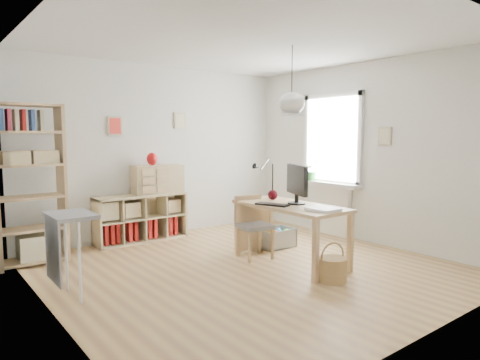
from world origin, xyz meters
TOP-DOWN VIEW (x-y plane):
  - ground at (0.00, 0.00)m, footprint 4.50×4.50m
  - room_shell at (0.55, -0.15)m, footprint 4.50×4.50m
  - window_unit at (2.23, 0.60)m, footprint 0.07×1.16m
  - radiator at (2.19, 0.60)m, footprint 0.10×0.80m
  - windowsill at (2.14, 0.60)m, footprint 0.22×1.20m
  - desk at (0.55, -0.15)m, footprint 0.70×1.50m
  - cube_shelf at (-0.47, 2.08)m, footprint 1.40×0.38m
  - tall_bookshelf at (-2.04, 1.80)m, footprint 0.80×0.38m
  - side_table at (-2.04, 0.35)m, footprint 0.40×0.55m
  - chair at (0.35, 0.35)m, footprint 0.46×0.46m
  - wicker_basket at (0.44, -0.93)m, footprint 0.32×0.32m
  - storage_chest at (0.94, 0.59)m, footprint 0.52×0.59m
  - monitor at (0.63, -0.18)m, footprint 0.27×0.54m
  - keyboard at (0.33, -0.06)m, footprint 0.29×0.44m
  - task_lamp at (0.59, 0.42)m, footprint 0.47×0.17m
  - yarn_ball at (0.64, 0.27)m, footprint 0.13×0.13m
  - paper_tray at (0.53, -0.70)m, footprint 0.28×0.35m
  - drawer_chest at (-0.17, 2.04)m, footprint 0.79×0.42m
  - red_vase at (-0.25, 2.04)m, footprint 0.16×0.16m
  - potted_plant at (2.12, 0.95)m, footprint 0.31×0.28m

SIDE VIEW (x-z plane):
  - ground at x=0.00m, z-range 0.00..0.00m
  - wicker_basket at x=0.44m, z-range -0.08..0.36m
  - storage_chest at x=0.94m, z-range -0.10..0.46m
  - cube_shelf at x=-0.47m, z-range -0.06..0.66m
  - radiator at x=2.19m, z-range 0.00..0.80m
  - chair at x=0.35m, z-range 0.06..0.87m
  - desk at x=0.55m, z-range 0.28..1.03m
  - side_table at x=-2.04m, z-range 0.24..1.09m
  - keyboard at x=0.33m, z-range 0.75..0.77m
  - paper_tray at x=0.53m, z-range 0.75..0.78m
  - yarn_ball at x=0.64m, z-range 0.75..0.88m
  - windowsill at x=2.14m, z-range 0.80..0.86m
  - drawer_chest at x=-0.17m, z-range 0.72..1.15m
  - potted_plant at x=2.12m, z-range 0.86..1.20m
  - monitor at x=0.63m, z-range 0.78..1.28m
  - tall_bookshelf at x=-2.04m, z-range 0.09..2.09m
  - task_lamp at x=0.59m, z-range 0.84..1.34m
  - red_vase at x=-0.25m, z-range 1.15..1.35m
  - window_unit at x=2.23m, z-range 0.82..2.28m
  - room_shell at x=0.55m, z-range -0.25..4.25m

